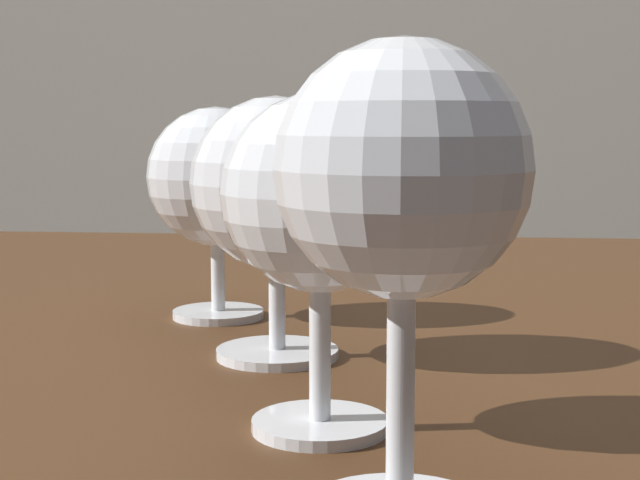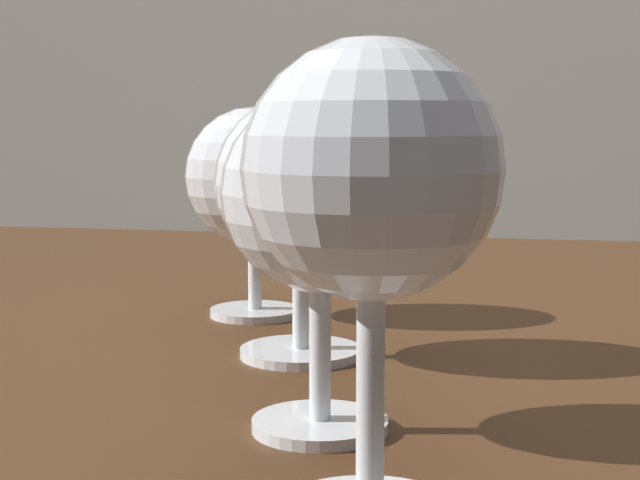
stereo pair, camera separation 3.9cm
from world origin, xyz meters
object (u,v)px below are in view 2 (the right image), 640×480
object	(u,v)px
wine_glass_port	(320,201)
wine_glass_amber	(300,185)
wine_glass_white	(254,177)
wine_glass_empty	(372,186)

from	to	relation	value
wine_glass_port	wine_glass_amber	xyz separation A→B (m)	(-0.04, 0.12, -0.00)
wine_glass_amber	wine_glass_port	bearing A→B (deg)	-73.81
wine_glass_white	wine_glass_port	bearing A→B (deg)	-68.38
wine_glass_empty	wine_glass_amber	bearing A→B (deg)	108.16
wine_glass_empty	wine_glass_white	size ratio (longest dim) A/B	1.12
wine_glass_empty	wine_glass_white	bearing A→B (deg)	111.37
wine_glass_white	wine_glass_empty	bearing A→B (deg)	-68.63
wine_glass_amber	wine_glass_white	size ratio (longest dim) A/B	1.03
wine_glass_port	wine_glass_empty	bearing A→B (deg)	-69.26
wine_glass_port	wine_glass_white	distance (m)	0.24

